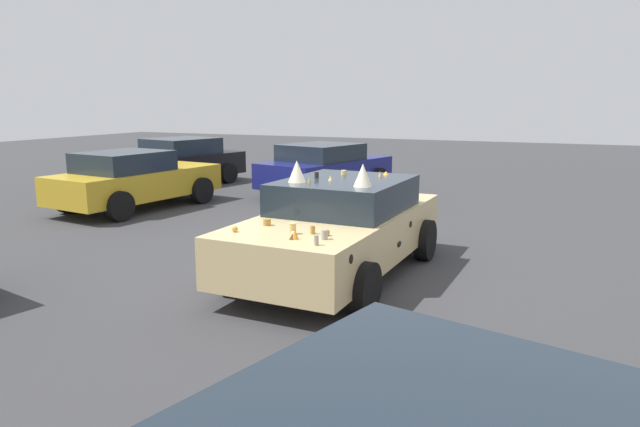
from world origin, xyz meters
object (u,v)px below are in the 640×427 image
parked_sedan_near_right (134,179)px  parked_sedan_row_back_center (176,162)px  parked_sedan_row_back_far (325,168)px  art_car_decorated (340,226)px

parked_sedan_near_right → parked_sedan_row_back_center: bearing=30.4°
parked_sedan_row_back_far → parked_sedan_row_back_center: (-0.31, 4.81, -0.01)m
parked_sedan_near_right → parked_sedan_row_back_center: 3.85m
parked_sedan_near_right → parked_sedan_row_back_center: (3.53, 1.53, 0.01)m
parked_sedan_near_right → parked_sedan_row_back_center: parked_sedan_row_back_center is taller
parked_sedan_row_back_far → parked_sedan_row_back_center: size_ratio=0.94×
parked_sedan_row_back_center → art_car_decorated: bearing=64.2°
art_car_decorated → parked_sedan_near_right: art_car_decorated is taller
art_car_decorated → parked_sedan_near_right: size_ratio=1.03×
art_car_decorated → parked_sedan_row_back_center: 10.22m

